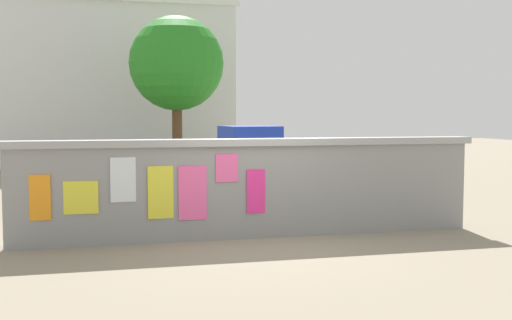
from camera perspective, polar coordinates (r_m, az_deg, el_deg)
The scene contains 9 objects.
ground at distance 18.64m, azimuth -6.09°, elevation -2.34°, with size 60.00×60.00×0.00m, color gray.
poster_wall at distance 10.72m, azimuth -0.45°, elevation -2.48°, with size 8.25×0.42×1.71m.
auto_rickshaw_truck at distance 14.59m, azimuth -4.34°, elevation -0.62°, with size 3.70×1.75×1.85m.
motorcycle at distance 13.95m, azimuth 8.64°, elevation -2.68°, with size 1.90×0.56×0.87m.
bicycle_near at distance 13.36m, azimuth -17.90°, elevation -3.58°, with size 1.67×0.54×0.95m.
bicycle_far at distance 16.38m, azimuth 7.06°, elevation -1.99°, with size 1.70×0.44×0.95m.
person_walking at distance 12.28m, azimuth 8.02°, elevation -1.16°, with size 0.43×0.43×1.62m.
tree_roadside at distance 21.95m, azimuth -7.32°, elevation 8.75°, with size 3.28×3.28×5.53m.
building_background at distance 28.91m, azimuth -13.65°, elevation 6.95°, with size 10.80×7.30×7.07m.
Camera 1 is at (-2.46, -10.36, 2.14)m, focal length 43.49 mm.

